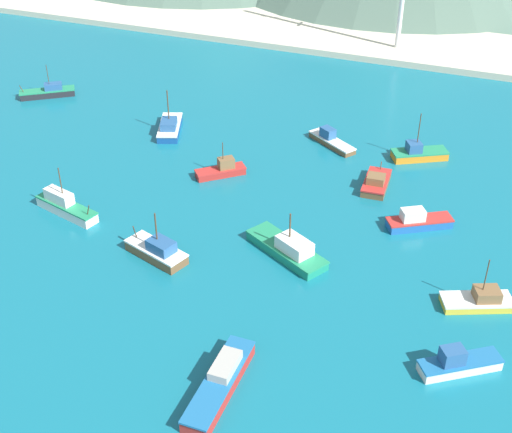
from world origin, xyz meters
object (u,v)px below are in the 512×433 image
at_px(fishing_boat_8, 289,249).
at_px(fishing_boat_11, 65,206).
at_px(fishing_boat_2, 331,140).
at_px(fishing_boat_12, 458,363).
at_px(fishing_boat_15, 48,92).
at_px(fishing_boat_13, 418,153).
at_px(fishing_boat_3, 376,182).
at_px(fishing_boat_4, 157,251).
at_px(fishing_boat_7, 170,127).
at_px(fishing_boat_1, 220,382).
at_px(fishing_boat_10, 222,170).
at_px(fishing_boat_14, 479,300).
at_px(fishing_boat_0, 418,221).

bearing_deg(fishing_boat_8, fishing_boat_11, -176.42).
xyz_separation_m(fishing_boat_2, fishing_boat_11, (-24.93, -29.62, 0.35)).
relative_size(fishing_boat_8, fishing_boat_12, 1.44).
relative_size(fishing_boat_12, fishing_boat_15, 0.88).
bearing_deg(fishing_boat_15, fishing_boat_13, 0.76).
xyz_separation_m(fishing_boat_3, fishing_boat_4, (-18.98, -24.10, 0.21)).
bearing_deg(fishing_boat_7, fishing_boat_2, 11.86).
bearing_deg(fishing_boat_11, fishing_boat_12, -10.76).
xyz_separation_m(fishing_boat_1, fishing_boat_4, (-14.49, 15.31, 0.08)).
bearing_deg(fishing_boat_1, fishing_boat_12, 27.91).
relative_size(fishing_boat_10, fishing_boat_14, 0.83).
bearing_deg(fishing_boat_0, fishing_boat_2, 132.95).
bearing_deg(fishing_boat_10, fishing_boat_7, 144.21).
bearing_deg(fishing_boat_2, fishing_boat_4, -106.70).
bearing_deg(fishing_boat_4, fishing_boat_1, -46.57).
xyz_separation_m(fishing_boat_0, fishing_boat_10, (-26.65, 2.86, -0.06)).
relative_size(fishing_boat_2, fishing_boat_3, 1.16).
distance_m(fishing_boat_4, fishing_boat_12, 33.91).
xyz_separation_m(fishing_boat_4, fishing_boat_12, (33.51, -5.23, -0.07)).
height_order(fishing_boat_1, fishing_boat_8, fishing_boat_8).
xyz_separation_m(fishing_boat_2, fishing_boat_8, (3.33, -27.85, 0.22)).
distance_m(fishing_boat_7, fishing_boat_8, 35.29).
xyz_separation_m(fishing_boat_1, fishing_boat_14, (19.72, 20.01, -0.13)).
xyz_separation_m(fishing_boat_0, fishing_boat_4, (-25.73, -16.76, 0.07)).
bearing_deg(fishing_boat_7, fishing_boat_15, 169.66).
bearing_deg(fishing_boat_11, fishing_boat_10, 48.35).
relative_size(fishing_boat_4, fishing_boat_8, 0.75).
xyz_separation_m(fishing_boat_2, fishing_boat_12, (23.43, -38.81, 0.15)).
relative_size(fishing_boat_4, fishing_boat_7, 0.91).
bearing_deg(fishing_boat_7, fishing_boat_11, -93.32).
xyz_separation_m(fishing_boat_4, fishing_boat_7, (-13.43, 28.64, -0.09)).
distance_m(fishing_boat_10, fishing_boat_11, 20.97).
relative_size(fishing_boat_4, fishing_boat_14, 1.06).
relative_size(fishing_boat_0, fishing_boat_3, 1.13).
bearing_deg(fishing_boat_15, fishing_boat_3, -9.01).
height_order(fishing_boat_2, fishing_boat_13, fishing_boat_13).
height_order(fishing_boat_1, fishing_boat_2, fishing_boat_2).
bearing_deg(fishing_boat_14, fishing_boat_11, -179.13).
distance_m(fishing_boat_0, fishing_boat_7, 40.92).
distance_m(fishing_boat_10, fishing_boat_14, 38.18).
distance_m(fishing_boat_11, fishing_boat_15, 37.44).
relative_size(fishing_boat_11, fishing_boat_14, 1.23).
bearing_deg(fishing_boat_2, fishing_boat_7, -168.14).
relative_size(fishing_boat_2, fishing_boat_10, 1.27).
xyz_separation_m(fishing_boat_10, fishing_boat_12, (34.43, -24.86, 0.06)).
bearing_deg(fishing_boat_4, fishing_boat_2, 73.30).
relative_size(fishing_boat_3, fishing_boat_7, 0.78).
xyz_separation_m(fishing_boat_0, fishing_boat_11, (-40.58, -12.80, 0.19)).
distance_m(fishing_boat_1, fishing_boat_10, 38.18).
bearing_deg(fishing_boat_13, fishing_boat_15, -179.24).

